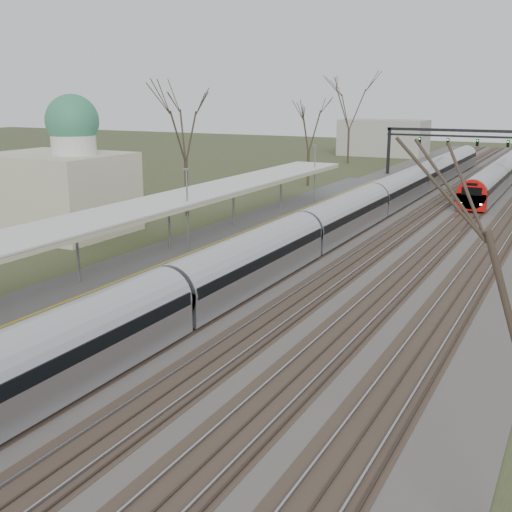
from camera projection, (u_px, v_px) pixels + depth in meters
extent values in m
cube|color=#474442|center=(403.00, 220.00, 53.72)|extent=(24.00, 160.00, 0.10)
cube|color=#4C3828|center=(336.00, 213.00, 56.38)|extent=(2.60, 160.00, 0.06)
cube|color=gray|center=(328.00, 212.00, 56.68)|extent=(0.07, 160.00, 0.12)
cube|color=gray|center=(344.00, 213.00, 56.04)|extent=(0.07, 160.00, 0.12)
cube|color=#4C3828|center=(375.00, 217.00, 54.82)|extent=(2.60, 160.00, 0.06)
cube|color=gray|center=(367.00, 215.00, 55.13)|extent=(0.07, 160.00, 0.12)
cube|color=gray|center=(383.00, 216.00, 54.49)|extent=(0.07, 160.00, 0.12)
cube|color=#4C3828|center=(415.00, 220.00, 53.27)|extent=(2.60, 160.00, 0.06)
cube|color=gray|center=(407.00, 219.00, 53.57)|extent=(0.07, 160.00, 0.12)
cube|color=gray|center=(424.00, 220.00, 52.93)|extent=(0.07, 160.00, 0.12)
cube|color=#4C3828|center=(459.00, 224.00, 51.71)|extent=(2.60, 160.00, 0.06)
cube|color=gray|center=(450.00, 222.00, 52.02)|extent=(0.07, 160.00, 0.12)
cube|color=gray|center=(468.00, 224.00, 51.38)|extent=(0.07, 160.00, 0.12)
cube|color=#4C3828|center=(505.00, 228.00, 50.16)|extent=(2.60, 160.00, 0.06)
cube|color=gray|center=(495.00, 226.00, 50.46)|extent=(0.07, 160.00, 0.12)
cube|color=#9E9B93|center=(201.00, 246.00, 42.56)|extent=(3.50, 69.00, 1.00)
cylinder|color=slate|center=(78.00, 254.00, 32.16)|extent=(0.14, 0.14, 3.00)
cylinder|color=slate|center=(169.00, 226.00, 39.05)|extent=(0.14, 0.14, 3.00)
cylinder|color=slate|center=(233.00, 206.00, 45.94)|extent=(0.14, 0.14, 3.00)
cylinder|color=slate|center=(281.00, 191.00, 52.83)|extent=(0.14, 0.14, 3.00)
cube|color=silver|center=(159.00, 203.00, 37.81)|extent=(4.10, 50.00, 0.12)
cube|color=#BEB993|center=(159.00, 206.00, 37.85)|extent=(4.10, 50.00, 0.25)
cube|color=beige|center=(57.00, 194.00, 48.13)|extent=(10.00, 8.00, 6.00)
cylinder|color=silver|center=(73.00, 138.00, 46.20)|extent=(3.20, 3.20, 2.50)
sphere|color=#338058|center=(72.00, 121.00, 45.91)|extent=(3.80, 3.80, 3.80)
cube|color=black|center=(389.00, 151.00, 83.28)|extent=(0.35, 0.35, 6.00)
cube|color=black|center=(472.00, 131.00, 78.01)|extent=(21.00, 0.35, 0.35)
cube|color=black|center=(472.00, 137.00, 78.18)|extent=(21.00, 0.25, 0.25)
cube|color=black|center=(420.00, 141.00, 80.96)|extent=(0.32, 0.22, 0.85)
sphere|color=#0CFF19|center=(420.00, 139.00, 80.78)|extent=(0.16, 0.16, 0.16)
cube|color=black|center=(448.00, 142.00, 79.40)|extent=(0.32, 0.22, 0.85)
sphere|color=#0CFF19|center=(448.00, 140.00, 79.22)|extent=(0.16, 0.16, 0.16)
cube|color=black|center=(477.00, 143.00, 77.85)|extent=(0.32, 0.22, 0.85)
sphere|color=#0CFF19|center=(477.00, 141.00, 77.67)|extent=(0.16, 0.16, 0.16)
cube|color=black|center=(508.00, 144.00, 76.29)|extent=(0.32, 0.22, 0.85)
sphere|color=#0CFF19|center=(508.00, 142.00, 76.11)|extent=(0.16, 0.16, 0.16)
cylinder|color=#2D231C|center=(186.00, 188.00, 54.65)|extent=(0.30, 0.30, 4.95)
cube|color=#B2B5BD|center=(373.00, 206.00, 54.16)|extent=(2.55, 90.00, 1.60)
cylinder|color=#B2B5BD|center=(374.00, 198.00, 54.00)|extent=(2.60, 89.70, 2.60)
cube|color=black|center=(374.00, 197.00, 53.98)|extent=(2.62, 89.40, 0.55)
cube|color=black|center=(373.00, 216.00, 54.39)|extent=(1.80, 89.00, 0.35)
cube|color=#B2B5BD|center=(511.00, 168.00, 81.96)|extent=(2.55, 60.00, 1.60)
cylinder|color=#B2B5BD|center=(511.00, 162.00, 81.80)|extent=(2.60, 59.70, 2.60)
cube|color=black|center=(511.00, 162.00, 81.77)|extent=(2.62, 59.40, 0.55)
cube|color=red|center=(471.00, 202.00, 56.22)|extent=(2.55, 0.50, 1.50)
cylinder|color=red|center=(472.00, 194.00, 56.09)|extent=(2.60, 0.60, 2.60)
cube|color=black|center=(472.00, 191.00, 55.78)|extent=(1.70, 0.12, 0.70)
sphere|color=white|center=(461.00, 203.00, 56.45)|extent=(0.22, 0.22, 0.22)
sphere|color=white|center=(481.00, 204.00, 55.69)|extent=(0.22, 0.22, 0.22)
cube|color=black|center=(510.00, 175.00, 82.19)|extent=(1.80, 59.00, 0.35)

